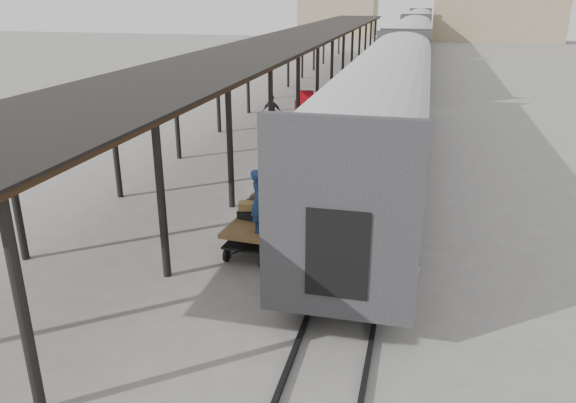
# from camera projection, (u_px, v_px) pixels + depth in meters

# --- Properties ---
(ground) EXTENTS (160.00, 160.00, 0.00)m
(ground) POSITION_uv_depth(u_px,v_px,m) (243.00, 248.00, 15.62)
(ground) COLOR slate
(ground) RESTS_ON ground
(train) EXTENTS (3.45, 76.01, 4.01)m
(train) POSITION_uv_depth(u_px,v_px,m) (410.00, 46.00, 44.77)
(train) COLOR silver
(train) RESTS_ON ground
(canopy) EXTENTS (4.90, 64.30, 4.15)m
(canopy) POSITION_uv_depth(u_px,v_px,m) (304.00, 36.00, 36.84)
(canopy) COLOR #422B19
(canopy) RESTS_ON ground
(rails) EXTENTS (1.54, 150.00, 0.12)m
(rails) POSITION_uv_depth(u_px,v_px,m) (408.00, 79.00, 45.88)
(rails) COLOR black
(rails) RESTS_ON ground
(building_far) EXTENTS (18.00, 10.00, 8.00)m
(building_far) POSITION_uv_depth(u_px,v_px,m) (497.00, 12.00, 82.21)
(building_far) COLOR tan
(building_far) RESTS_ON ground
(building_left) EXTENTS (12.00, 8.00, 6.00)m
(building_left) POSITION_uv_depth(u_px,v_px,m) (338.00, 17.00, 91.47)
(building_left) COLOR tan
(building_left) RESTS_ON ground
(baggage_cart) EXTENTS (1.45, 2.50, 0.86)m
(baggage_cart) POSITION_uv_depth(u_px,v_px,m) (257.00, 228.00, 15.33)
(baggage_cart) COLOR brown
(baggage_cart) RESTS_ON ground
(suitcase_stack) EXTENTS (1.28, 1.02, 0.57)m
(suitcase_stack) POSITION_uv_depth(u_px,v_px,m) (258.00, 209.00, 15.55)
(suitcase_stack) COLOR #37373A
(suitcase_stack) RESTS_ON baggage_cart
(luggage_tug) EXTENTS (1.13, 1.69, 1.41)m
(luggage_tug) POSITION_uv_depth(u_px,v_px,m) (305.00, 106.00, 31.91)
(luggage_tug) COLOR maroon
(luggage_tug) RESTS_ON ground
(porter) EXTENTS (0.46, 0.65, 1.66)m
(porter) POSITION_uv_depth(u_px,v_px,m) (259.00, 201.00, 14.32)
(porter) COLOR navy
(porter) RESTS_ON baggage_cart
(pedestrian) EXTENTS (1.08, 0.56, 1.76)m
(pedestrian) POSITION_uv_depth(u_px,v_px,m) (272.00, 112.00, 29.04)
(pedestrian) COLOR black
(pedestrian) RESTS_ON ground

